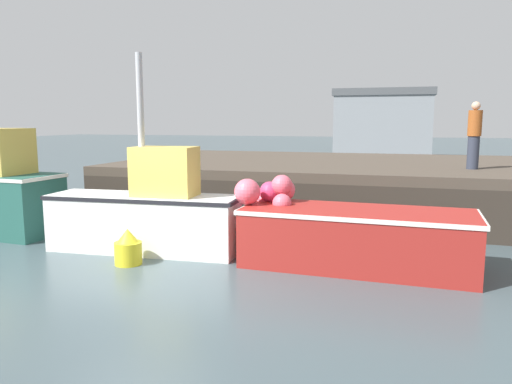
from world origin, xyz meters
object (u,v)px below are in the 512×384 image
fishing_boat_mid (349,233)px  rowboat (400,248)px  mooring_buoy_foreground (128,248)px  fishing_boat_near_right (147,214)px  dockworker (474,135)px

fishing_boat_mid → rowboat: (0.92, 0.96, -0.45)m
mooring_buoy_foreground → fishing_boat_near_right: bearing=96.9°
dockworker → mooring_buoy_foreground: 9.05m
dockworker → mooring_buoy_foreground: bearing=-138.8°
rowboat → mooring_buoy_foreground: (-4.91, -2.04, 0.13)m
fishing_boat_mid → rowboat: fishing_boat_mid is taller
rowboat → dockworker: (1.73, 3.77, 2.14)m
fishing_boat_near_right → dockworker: fishing_boat_near_right is taller
fishing_boat_mid → dockworker: 5.69m
dockworker → mooring_buoy_foreground: dockworker is taller
fishing_boat_near_right → rowboat: fishing_boat_near_right is taller
fishing_boat_near_right → dockworker: bearing=35.7°
dockworker → mooring_buoy_foreground: size_ratio=2.54×
fishing_boat_near_right → rowboat: bearing=12.1°
fishing_boat_near_right → mooring_buoy_foreground: fishing_boat_near_right is taller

